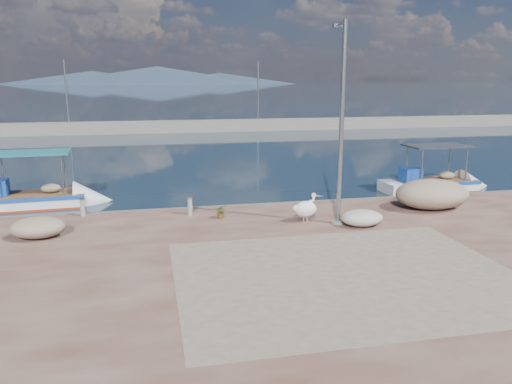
% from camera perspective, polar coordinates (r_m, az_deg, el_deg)
% --- Properties ---
extents(ground, '(1400.00, 1400.00, 0.00)m').
position_cam_1_polar(ground, '(16.13, 2.86, -7.44)').
color(ground, '#162635').
rests_on(ground, ground).
extents(quay, '(44.00, 22.00, 0.50)m').
position_cam_1_polar(quay, '(10.87, 11.41, -16.79)').
color(quay, '#553025').
rests_on(quay, ground).
extents(quay_patch, '(9.00, 7.00, 0.01)m').
position_cam_1_polar(quay_patch, '(13.60, 10.32, -9.29)').
color(quay_patch, gray).
rests_on(quay_patch, quay).
extents(breakwater, '(120.00, 2.20, 7.50)m').
position_cam_1_polar(breakwater, '(54.98, -8.02, 7.45)').
color(breakwater, gray).
rests_on(breakwater, ground).
extents(mountains, '(370.00, 280.00, 22.00)m').
position_cam_1_polar(mountains, '(664.68, -11.70, 12.83)').
color(mountains, '#28384C').
rests_on(mountains, ground).
extents(boat_left, '(6.09, 2.34, 2.87)m').
position_cam_1_polar(boat_left, '(24.41, -24.09, -1.01)').
color(boat_left, white).
rests_on(boat_left, ground).
extents(boat_right, '(5.72, 2.04, 2.73)m').
position_cam_1_polar(boat_right, '(27.10, 19.59, 0.62)').
color(boat_right, white).
rests_on(boat_right, ground).
extents(pelican, '(1.09, 0.52, 1.07)m').
position_cam_1_polar(pelican, '(18.10, 5.73, -1.89)').
color(pelican, tan).
rests_on(pelican, quay).
extents(lamp_post, '(0.44, 0.96, 7.00)m').
position_cam_1_polar(lamp_post, '(17.61, 9.69, 6.83)').
color(lamp_post, gray).
rests_on(lamp_post, quay).
extents(bollard_near, '(0.24, 0.24, 0.73)m').
position_cam_1_polar(bollard_near, '(19.17, -7.56, -1.46)').
color(bollard_near, gray).
rests_on(bollard_near, quay).
extents(bollard_far, '(0.23, 0.23, 0.70)m').
position_cam_1_polar(bollard_far, '(19.95, -19.22, -1.56)').
color(bollard_far, gray).
rests_on(bollard_far, quay).
extents(potted_plant, '(0.54, 0.50, 0.52)m').
position_cam_1_polar(potted_plant, '(18.63, -4.00, -2.22)').
color(potted_plant, '#33722D').
rests_on(potted_plant, quay).
extents(net_pile_d, '(1.52, 1.14, 0.57)m').
position_cam_1_polar(net_pile_d, '(18.02, 12.00, -2.91)').
color(net_pile_d, beige).
rests_on(net_pile_d, quay).
extents(net_pile_b, '(1.74, 1.35, 0.68)m').
position_cam_1_polar(net_pile_b, '(17.82, -23.66, -3.73)').
color(net_pile_b, tan).
rests_on(net_pile_b, quay).
extents(net_pile_c, '(3.01, 2.15, 1.18)m').
position_cam_1_polar(net_pile_c, '(21.11, 19.47, -0.21)').
color(net_pile_c, tan).
rests_on(net_pile_c, quay).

